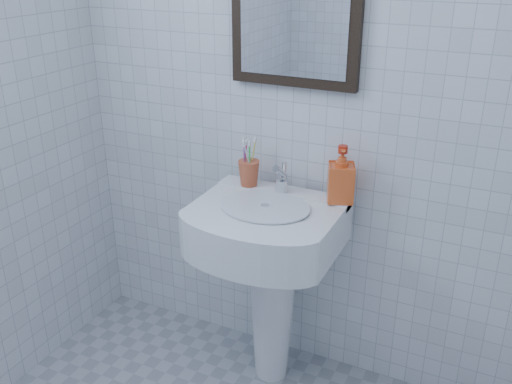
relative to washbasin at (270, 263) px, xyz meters
The scene contains 6 objects.
wall_back 0.73m from the washbasin, 58.26° to the left, with size 2.20×0.02×2.50m, color silver.
washbasin is the anchor object (origin of this frame).
faucet 0.34m from the washbasin, 90.00° to the left, with size 0.05×0.11×0.13m.
toothbrush_cup 0.37m from the washbasin, 143.28° to the left, with size 0.09×0.09×0.10m, color #B84F2D, non-canonical shape.
soap_dispenser 0.46m from the washbasin, 28.24° to the left, with size 0.10×0.10×0.22m, color #C34713.
wall_mirror 1.00m from the washbasin, 90.00° to the left, with size 0.50×0.04×0.62m.
Camera 1 is at (0.66, -0.81, 1.74)m, focal length 40.00 mm.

